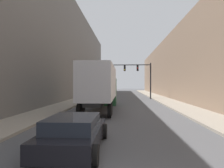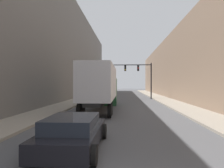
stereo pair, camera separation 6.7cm
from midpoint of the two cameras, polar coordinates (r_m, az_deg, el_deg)
The scene contains 7 objects.
sidewalk_right at distance 34.09m, azimuth 12.66°, elevation -3.78°, with size 2.70×80.00×0.15m.
sidewalk_left at distance 34.19m, azimuth -7.61°, elevation -3.77°, with size 2.70×80.00×0.15m.
building_right at distance 35.11m, azimuth 19.70°, elevation 4.52°, with size 6.00×80.00×10.17m.
building_left at distance 35.58m, azimuth -14.59°, elevation 8.82°, with size 6.00×80.00×15.56m.
semi_truck at distance 19.82m, azimuth -2.92°, elevation -0.48°, with size 2.42×11.86×3.87m.
sedan_car at distance 8.13m, azimuth -10.14°, elevation -12.50°, with size 2.11×4.46×1.21m.
traffic_signal_gantry at distance 34.50m, azimuth 7.47°, elevation 2.65°, with size 6.17×0.35×5.63m.
Camera 1 is at (0.24, -3.53, 2.36)m, focal length 35.00 mm.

